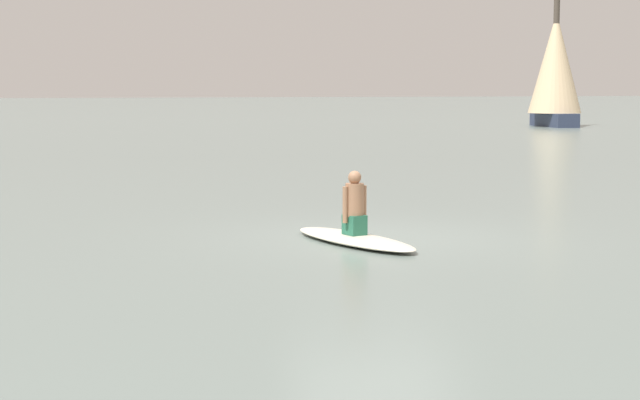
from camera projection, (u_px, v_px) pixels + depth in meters
The scene contains 4 objects.
ground_plane at pixel (377, 238), 15.34m from camera, with size 400.00×400.00×0.00m, color slate.
surfboard at pixel (354, 239), 14.85m from camera, with size 2.73×0.79×0.13m, color silver.
person_paddler at pixel (355, 206), 14.80m from camera, with size 0.35×0.40×0.92m.
sailboat_far_right at pixel (555, 67), 57.91m from camera, with size 4.36×3.36×7.13m.
Camera 1 is at (-14.16, 5.56, 2.24)m, focal length 58.20 mm.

